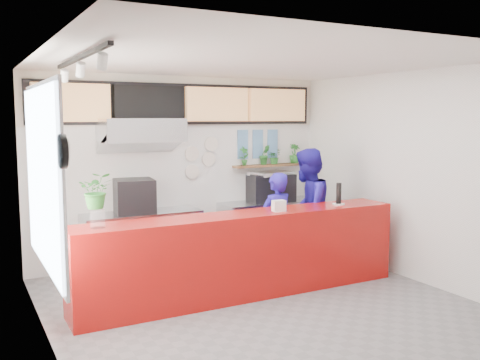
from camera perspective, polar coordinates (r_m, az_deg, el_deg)
name	(u,v)px	position (r m, az deg, el deg)	size (l,w,h in m)	color
floor	(259,305)	(6.89, 2.06, -13.15)	(5.00, 5.00, 0.00)	slate
ceiling	(260,62)	(6.52, 2.17, 12.52)	(5.00, 5.00, 0.00)	silver
wall_back	(183,169)	(8.77, -6.11, 1.17)	(5.00, 5.00, 0.00)	white
wall_left	(45,201)	(5.72, -20.13, -2.15)	(5.00, 5.00, 0.00)	white
wall_right	(410,176)	(8.08, 17.64, 0.42)	(5.00, 5.00, 0.00)	white
service_counter	(244,255)	(7.06, 0.43, -7.98)	(4.50, 0.60, 1.10)	#9D0E0B
cream_band	(182,101)	(8.73, -6.18, 8.38)	(5.00, 0.02, 0.80)	beige
prep_bench	(143,241)	(8.40, -10.35, -6.41)	(1.80, 0.60, 0.90)	#B2B5BA
panini_oven	(134,196)	(8.23, -11.21, -1.69)	(0.57, 0.57, 0.51)	black
extraction_hood	(141,130)	(8.14, -10.50, 5.26)	(1.20, 0.70, 0.35)	#B2B5BA
hood_lip	(141,143)	(8.14, -10.47, 3.85)	(1.20, 0.70, 0.08)	#B2B5BA
right_bench	(270,227)	(9.33, 3.27, -4.99)	(1.80, 0.60, 0.90)	#B2B5BA
espresso_machine	(271,187)	(9.22, 3.28, -0.80)	(0.74, 0.53, 0.48)	black
espresso_tray	(271,173)	(9.19, 3.29, 0.71)	(0.69, 0.48, 0.06)	#BABCC2
herb_shelf	(270,165)	(9.40, 3.20, 1.57)	(1.40, 0.18, 0.04)	brown
menu_board_far_left	(72,103)	(8.13, -17.51, 7.88)	(1.10, 0.10, 0.55)	tan
menu_board_mid_left	(149,104)	(8.42, -9.66, 8.04)	(1.10, 0.10, 0.55)	black
menu_board_mid_right	(217,104)	(8.86, -2.45, 8.06)	(1.10, 0.10, 0.55)	tan
menu_board_far_right	(277,105)	(9.42, 3.99, 7.97)	(1.10, 0.10, 0.55)	tan
soffit	(183,104)	(8.70, -6.10, 8.05)	(4.80, 0.04, 0.65)	black
window_pane	(42,178)	(5.99, -20.32, 0.16)	(0.04, 2.20, 1.90)	silver
window_frame	(44,178)	(5.99, -20.13, 0.17)	(0.03, 2.30, 2.00)	#B2B5BA
wall_clock_rim	(63,152)	(4.78, -18.41, 2.89)	(0.30, 0.30, 0.05)	black
wall_clock_face	(66,152)	(4.78, -18.05, 2.91)	(0.26, 0.26, 0.02)	white
track_rail	(80,57)	(5.75, -16.68, 12.42)	(0.05, 2.40, 0.04)	black
dec_plate_a	(192,154)	(8.78, -5.15, 2.83)	(0.24, 0.24, 0.03)	silver
dec_plate_b	(209,159)	(8.91, -3.37, 2.25)	(0.24, 0.24, 0.03)	silver
dec_plate_c	(192,172)	(8.81, -5.13, 0.88)	(0.24, 0.24, 0.03)	silver
dec_plate_d	(211,144)	(8.92, -3.09, 3.87)	(0.24, 0.24, 0.03)	silver
photo_frame_a	(243,137)	(9.19, 0.29, 4.59)	(0.20, 0.02, 0.25)	#598CBF
photo_frame_b	(258,137)	(9.34, 1.91, 4.62)	(0.20, 0.02, 0.25)	#598CBF
photo_frame_c	(273,137)	(9.49, 3.49, 4.64)	(0.20, 0.02, 0.25)	#598CBF
photo_frame_d	(243,152)	(9.20, 0.29, 3.03)	(0.20, 0.02, 0.25)	#598CBF
photo_frame_e	(258,151)	(9.35, 1.91, 3.08)	(0.20, 0.02, 0.25)	#598CBF
photo_frame_f	(272,151)	(9.50, 3.48, 3.13)	(0.20, 0.02, 0.25)	#598CBF
staff_center	(276,226)	(7.80, 3.86, -4.89)	(0.57, 0.37, 1.55)	#1F1592
staff_right	(307,210)	(8.19, 7.13, -3.20)	(0.91, 0.71, 1.88)	#1F1592
herb_a	(244,156)	(9.13, 0.45, 2.58)	(0.17, 0.12, 0.33)	#256A26
herb_b	(265,155)	(9.33, 2.65, 2.72)	(0.19, 0.15, 0.34)	#256A26
herb_c	(274,157)	(9.44, 3.68, 2.50)	(0.24, 0.20, 0.26)	#256A26
herb_d	(294,154)	(9.66, 5.82, 2.82)	(0.19, 0.17, 0.34)	#256A26
glass_vase	(97,219)	(6.24, -14.96, -4.03)	(0.17, 0.17, 0.20)	white
basil_vase	(97,190)	(6.19, -15.05, -1.08)	(0.37, 0.32, 0.41)	#256A26
napkin_holder	(279,206)	(7.10, 4.17, -2.76)	(0.17, 0.11, 0.15)	white
white_plate	(339,204)	(7.76, 10.46, -2.55)	(0.17, 0.17, 0.01)	white
pepper_mill	(339,193)	(7.74, 10.49, -1.40)	(0.07, 0.07, 0.30)	black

